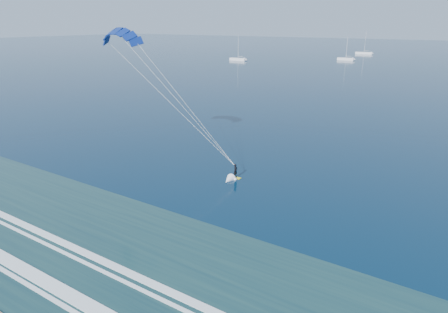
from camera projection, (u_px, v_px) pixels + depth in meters
name	position (u px, v px, depth m)	size (l,w,h in m)	color
kitesurfer_rig	(173.00, 96.00, 47.76)	(20.46, 4.42, 18.04)	yellow
sailboat_0	(238.00, 59.00, 189.60)	(8.34, 2.40, 11.40)	silver
sailboat_1	(346.00, 59.00, 191.07)	(7.78, 2.40, 10.81)	silver
sailboat_2	(364.00, 53.00, 226.74)	(9.26, 2.40, 12.41)	silver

